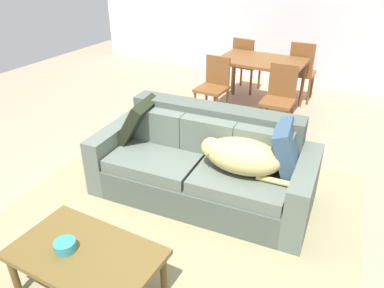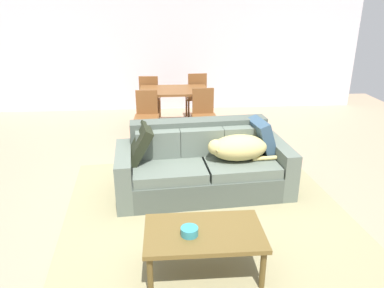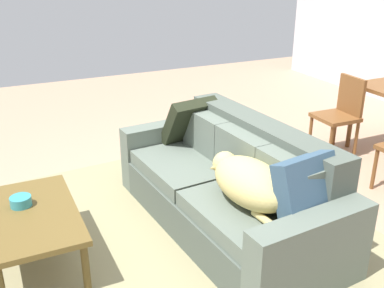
# 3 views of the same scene
# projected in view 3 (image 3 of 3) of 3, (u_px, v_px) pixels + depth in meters

# --- Properties ---
(ground_plane) EXTENTS (10.00, 10.00, 0.00)m
(ground_plane) POSITION_uv_depth(u_px,v_px,m) (199.00, 213.00, 3.86)
(ground_plane) COLOR tan
(area_rug) EXTENTS (3.37, 3.64, 0.01)m
(area_rug) POSITION_uv_depth(u_px,v_px,m) (142.00, 246.00, 3.40)
(area_rug) COLOR gray
(area_rug) RESTS_ON ground
(couch) EXTENTS (2.15, 1.08, 0.84)m
(couch) POSITION_uv_depth(u_px,v_px,m) (231.00, 189.00, 3.59)
(couch) COLOR #4A534A
(couch) RESTS_ON ground
(dog_on_left_cushion) EXTENTS (0.85, 0.44, 0.31)m
(dog_on_left_cushion) POSITION_uv_depth(u_px,v_px,m) (249.00, 182.00, 3.10)
(dog_on_left_cushion) COLOR tan
(dog_on_left_cushion) RESTS_ON couch
(throw_pillow_by_left_arm) EXTENTS (0.39, 0.50, 0.45)m
(throw_pillow_by_left_arm) POSITION_uv_depth(u_px,v_px,m) (189.00, 121.00, 4.10)
(throw_pillow_by_left_arm) COLOR black
(throw_pillow_by_left_arm) RESTS_ON couch
(throw_pillow_by_right_arm) EXTENTS (0.34, 0.48, 0.47)m
(throw_pillow_by_right_arm) POSITION_uv_depth(u_px,v_px,m) (308.00, 192.00, 2.88)
(throw_pillow_by_right_arm) COLOR #334D63
(throw_pillow_by_right_arm) RESTS_ON couch
(coffee_table) EXTENTS (1.01, 0.60, 0.41)m
(coffee_table) POSITION_uv_depth(u_px,v_px,m) (32.00, 219.00, 3.10)
(coffee_table) COLOR brown
(coffee_table) RESTS_ON ground
(bowl_on_coffee_table) EXTENTS (0.15, 0.15, 0.07)m
(bowl_on_coffee_table) POSITION_uv_depth(u_px,v_px,m) (21.00, 201.00, 3.16)
(bowl_on_coffee_table) COLOR teal
(bowl_on_coffee_table) RESTS_ON coffee_table
(dining_chair_near_left) EXTENTS (0.41, 0.41, 0.86)m
(dining_chair_near_left) POSITION_uv_depth(u_px,v_px,m) (341.00, 112.00, 4.85)
(dining_chair_near_left) COLOR brown
(dining_chair_near_left) RESTS_ON ground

